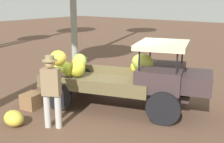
# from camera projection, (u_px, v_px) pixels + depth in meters

# --- Properties ---
(ground_plane) EXTENTS (60.00, 60.00, 0.00)m
(ground_plane) POSITION_uv_depth(u_px,v_px,m) (113.00, 101.00, 8.05)
(ground_plane) COLOR brown
(truck) EXTENTS (4.66, 2.83, 1.85)m
(truck) POSITION_uv_depth(u_px,v_px,m) (129.00, 76.00, 7.40)
(truck) COLOR #3B2D2E
(truck) RESTS_ON ground
(farmer) EXTENTS (0.57, 0.55, 1.71)m
(farmer) POSITION_uv_depth(u_px,v_px,m) (51.00, 88.00, 6.18)
(farmer) COLOR #B5B4AD
(farmer) RESTS_ON ground
(wooden_crate) EXTENTS (0.52, 0.56, 0.42)m
(wooden_crate) POSITION_uv_depth(u_px,v_px,m) (32.00, 101.00, 7.50)
(wooden_crate) COLOR brown
(wooden_crate) RESTS_ON ground
(loose_banana_bunch) EXTENTS (0.61, 0.47, 0.38)m
(loose_banana_bunch) POSITION_uv_depth(u_px,v_px,m) (14.00, 118.00, 6.45)
(loose_banana_bunch) COLOR gold
(loose_banana_bunch) RESTS_ON ground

